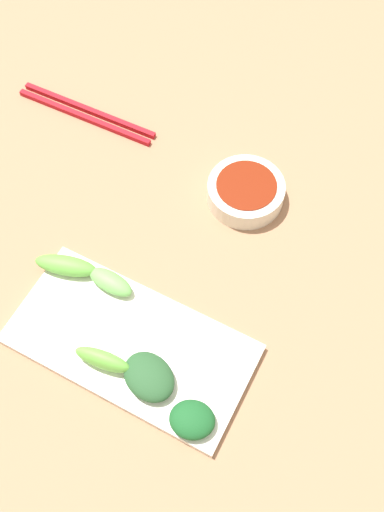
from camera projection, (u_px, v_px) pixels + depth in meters
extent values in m
cube|color=#9E7353|center=(193.00, 283.00, 0.78)|extent=(2.10, 2.10, 0.02)
cylinder|color=silver|center=(246.00, 192.00, 0.82)|extent=(0.11, 0.11, 0.03)
cylinder|color=maroon|center=(246.00, 189.00, 0.82)|extent=(0.08, 0.08, 0.02)
cube|color=white|center=(131.00, 344.00, 0.73)|extent=(0.15, 0.30, 0.01)
ellipsoid|color=#6CB557|center=(111.00, 282.00, 0.75)|extent=(0.03, 0.07, 0.02)
ellipsoid|color=#64B641|center=(103.00, 360.00, 0.69)|extent=(0.03, 0.07, 0.03)
ellipsoid|color=#60B040|center=(66.00, 266.00, 0.76)|extent=(0.05, 0.09, 0.02)
ellipsoid|color=#195526|center=(192.00, 420.00, 0.66)|extent=(0.06, 0.06, 0.02)
ellipsoid|color=#27522C|center=(149.00, 377.00, 0.69)|extent=(0.07, 0.08, 0.02)
cube|color=#B5131E|center=(89.00, 110.00, 0.91)|extent=(0.01, 0.23, 0.01)
cube|color=#B5131E|center=(84.00, 117.00, 0.90)|extent=(0.01, 0.23, 0.01)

